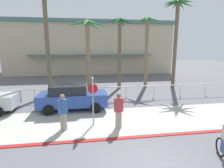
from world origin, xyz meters
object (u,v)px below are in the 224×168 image
pedestrian_0 (63,113)px  stop_sign_bike_lane (93,94)px  palm_tree_2 (46,18)px  palm_tree_4 (120,38)px  palm_tree_6 (177,21)px  palm_tree_3 (88,38)px  palm_tree_5 (147,36)px  pedestrian_1 (119,112)px  car_blue_1 (72,97)px

pedestrian_0 → stop_sign_bike_lane: bearing=13.8°
palm_tree_2 → palm_tree_4: palm_tree_2 is taller
palm_tree_6 → pedestrian_0: 14.22m
palm_tree_3 → palm_tree_6: 8.91m
palm_tree_5 → palm_tree_3: bearing=-157.4°
palm_tree_2 → pedestrian_0: size_ratio=4.68×
palm_tree_2 → palm_tree_6: size_ratio=1.00×
palm_tree_3 → stop_sign_bike_lane: bearing=-89.3°
pedestrian_0 → pedestrian_1: pedestrian_0 is taller
palm_tree_4 → pedestrian_1: bearing=-101.1°
palm_tree_6 → car_blue_1: (-9.78, -5.34, -5.66)m
palm_tree_3 → pedestrian_1: palm_tree_3 is taller
stop_sign_bike_lane → palm_tree_2: 9.08m
stop_sign_bike_lane → pedestrian_1: stop_sign_bike_lane is taller
palm_tree_5 → pedestrian_0: palm_tree_5 is taller
car_blue_1 → palm_tree_5: bearing=41.1°
stop_sign_bike_lane → palm_tree_6: 12.66m
stop_sign_bike_lane → car_blue_1: bearing=115.3°
palm_tree_4 → car_blue_1: (-4.30, -5.92, -4.09)m
palm_tree_3 → pedestrian_0: palm_tree_3 is taller
palm_tree_5 → pedestrian_0: (-7.39, -9.28, -4.30)m
pedestrian_0 → palm_tree_5: bearing=51.5°
pedestrian_0 → pedestrian_1: size_ratio=1.00×
pedestrian_0 → palm_tree_4: bearing=63.2°
stop_sign_bike_lane → palm_tree_5: size_ratio=0.36×
stop_sign_bike_lane → pedestrian_0: size_ratio=1.40×
palm_tree_4 → palm_tree_2: bearing=-165.7°
palm_tree_3 → palm_tree_5: (5.98, 2.49, 0.36)m
stop_sign_bike_lane → palm_tree_5: palm_tree_5 is taller
stop_sign_bike_lane → palm_tree_3: (-0.08, 6.42, 3.12)m
car_blue_1 → pedestrian_0: pedestrian_0 is taller
palm_tree_5 → car_blue_1: size_ratio=1.60×
palm_tree_4 → palm_tree_5: 2.89m
palm_tree_4 → pedestrian_0: (-4.53, -8.95, -4.10)m
palm_tree_6 → car_blue_1: size_ratio=1.94×
pedestrian_0 → car_blue_1: bearing=85.7°
palm_tree_2 → palm_tree_3: (3.32, -0.53, -1.63)m
palm_tree_3 → palm_tree_6: palm_tree_6 is taller
palm_tree_2 → palm_tree_6: (11.92, 1.06, 0.10)m
palm_tree_3 → palm_tree_6: size_ratio=0.74×
palm_tree_3 → palm_tree_5: palm_tree_5 is taller
palm_tree_4 → stop_sign_bike_lane: bearing=-109.5°
palm_tree_2 → palm_tree_5: bearing=11.9°
palm_tree_5 → palm_tree_6: bearing=-19.1°
palm_tree_4 → car_blue_1: size_ratio=1.56×
palm_tree_5 → car_blue_1: 10.43m
stop_sign_bike_lane → car_blue_1: 3.06m
palm_tree_6 → palm_tree_5: bearing=160.9°
car_blue_1 → pedestrian_0: size_ratio=2.40×
palm_tree_5 → stop_sign_bike_lane: bearing=-123.5°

